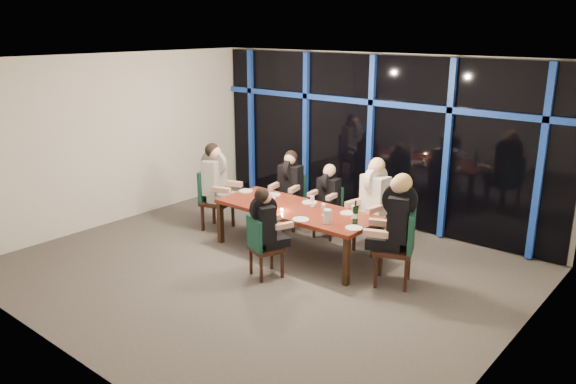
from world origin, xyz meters
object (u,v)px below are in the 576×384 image
(chair_far_left, at_px, (292,198))
(diner_far_right, at_px, (374,192))
(chair_end_left, at_px, (213,196))
(chair_end_right, at_px, (401,244))
(dining_table, at_px, (296,212))
(chair_far_right, at_px, (376,215))
(chair_near_mid, at_px, (261,244))
(diner_far_left, at_px, (290,178))
(diner_far_mid, at_px, (328,190))
(water_pitcher, at_px, (327,217))
(diner_near_mid, at_px, (266,219))
(wine_bottle, at_px, (355,215))
(chair_far_mid, at_px, (330,209))
(diner_end_left, at_px, (216,174))
(diner_end_right, at_px, (396,213))

(chair_far_left, relative_size, diner_far_right, 0.94)
(chair_end_left, xyz_separation_m, chair_end_right, (3.64, 0.09, 0.02))
(dining_table, bearing_deg, chair_end_right, 1.43)
(chair_far_right, distance_m, chair_near_mid, 2.04)
(chair_far_left, height_order, diner_far_left, diner_far_left)
(chair_far_right, height_order, diner_far_mid, diner_far_mid)
(diner_far_left, relative_size, water_pitcher, 4.54)
(chair_end_right, relative_size, diner_far_mid, 1.30)
(diner_far_mid, xyz_separation_m, diner_far_right, (0.91, -0.05, 0.16))
(diner_near_mid, height_order, wine_bottle, diner_near_mid)
(diner_far_right, height_order, diner_near_mid, diner_far_right)
(chair_far_right, distance_m, diner_near_mid, 1.98)
(chair_far_left, relative_size, chair_end_left, 0.91)
(diner_far_right, bearing_deg, chair_near_mid, -101.29)
(wine_bottle, bearing_deg, diner_far_right, 105.46)
(chair_far_mid, relative_size, diner_end_left, 0.84)
(diner_far_mid, relative_size, diner_near_mid, 0.95)
(chair_end_right, height_order, diner_end_left, diner_end_left)
(chair_end_right, bearing_deg, chair_end_left, -111.02)
(chair_far_left, bearing_deg, diner_end_right, -30.67)
(chair_end_left, height_order, wine_bottle, wine_bottle)
(diner_far_left, bearing_deg, chair_far_right, -8.19)
(diner_far_right, bearing_deg, wine_bottle, -65.21)
(chair_near_mid, xyz_separation_m, diner_far_right, (0.69, 1.83, 0.48))
(diner_far_mid, distance_m, diner_near_mid, 1.83)
(diner_far_mid, relative_size, wine_bottle, 2.40)
(chair_end_right, bearing_deg, diner_far_left, -129.12)
(diner_end_left, height_order, water_pitcher, diner_end_left)
(chair_end_left, distance_m, chair_end_right, 3.64)
(chair_end_left, xyz_separation_m, diner_end_left, (0.08, 0.03, 0.41))
(chair_far_left, height_order, chair_end_right, chair_end_right)
(chair_far_mid, relative_size, water_pitcher, 4.22)
(chair_far_left, relative_size, water_pitcher, 4.66)
(dining_table, xyz_separation_m, chair_end_right, (1.80, 0.04, -0.08))
(diner_far_right, bearing_deg, diner_near_mid, -101.26)
(diner_end_right, bearing_deg, diner_far_right, -156.47)
(chair_far_right, xyz_separation_m, diner_far_right, (-0.01, -0.09, 0.41))
(diner_end_left, height_order, diner_near_mid, diner_end_left)
(diner_end_right, relative_size, wine_bottle, 3.03)
(chair_far_mid, height_order, chair_end_right, chair_end_right)
(chair_far_mid, bearing_deg, water_pitcher, -61.04)
(wine_bottle, bearing_deg, water_pitcher, -144.95)
(diner_far_left, xyz_separation_m, diner_end_right, (2.54, -0.82, 0.13))
(dining_table, distance_m, chair_far_left, 1.25)
(diner_far_right, distance_m, diner_end_left, 2.75)
(diner_near_mid, bearing_deg, diner_far_right, -89.24)
(chair_far_left, xyz_separation_m, wine_bottle, (1.94, -0.95, 0.36))
(chair_far_mid, relative_size, chair_end_right, 0.79)
(chair_end_right, xyz_separation_m, chair_near_mid, (-1.63, -1.04, -0.10))
(diner_end_left, bearing_deg, chair_far_left, -61.67)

